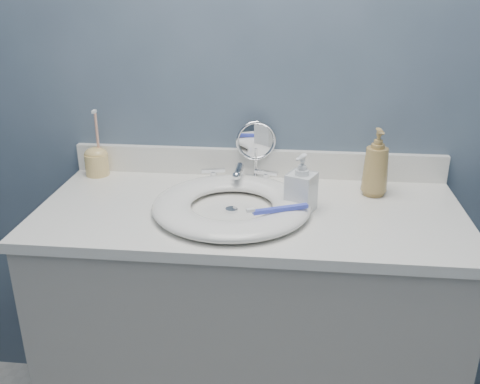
# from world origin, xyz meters

# --- Properties ---
(back_wall) EXTENTS (2.20, 0.02, 2.40)m
(back_wall) POSITION_xyz_m (0.00, 1.25, 1.20)
(back_wall) COLOR #445466
(back_wall) RESTS_ON ground
(vanity_cabinet) EXTENTS (1.20, 0.55, 0.85)m
(vanity_cabinet) POSITION_xyz_m (0.00, 0.97, 0.42)
(vanity_cabinet) COLOR #A8A29A
(vanity_cabinet) RESTS_ON ground
(countertop) EXTENTS (1.22, 0.57, 0.03)m
(countertop) POSITION_xyz_m (0.00, 0.97, 0.86)
(countertop) COLOR white
(countertop) RESTS_ON vanity_cabinet
(backsplash) EXTENTS (1.22, 0.02, 0.09)m
(backsplash) POSITION_xyz_m (0.00, 1.24, 0.93)
(backsplash) COLOR white
(backsplash) RESTS_ON countertop
(basin) EXTENTS (0.45, 0.45, 0.04)m
(basin) POSITION_xyz_m (-0.05, 0.94, 0.90)
(basin) COLOR white
(basin) RESTS_ON countertop
(drain) EXTENTS (0.04, 0.04, 0.01)m
(drain) POSITION_xyz_m (-0.05, 0.94, 0.88)
(drain) COLOR silver
(drain) RESTS_ON countertop
(faucet) EXTENTS (0.25, 0.13, 0.07)m
(faucet) POSITION_xyz_m (-0.05, 1.14, 0.91)
(faucet) COLOR silver
(faucet) RESTS_ON countertop
(makeup_mirror) EXTENTS (0.13, 0.07, 0.19)m
(makeup_mirror) POSITION_xyz_m (-0.00, 1.21, 0.99)
(makeup_mirror) COLOR silver
(makeup_mirror) RESTS_ON countertop
(soap_bottle_amber) EXTENTS (0.09, 0.09, 0.21)m
(soap_bottle_amber) POSITION_xyz_m (0.36, 1.11, 0.98)
(soap_bottle_amber) COLOR #A7874B
(soap_bottle_amber) RESTS_ON countertop
(soap_bottle_clear) EXTENTS (0.10, 0.10, 0.17)m
(soap_bottle_clear) POSITION_xyz_m (0.14, 0.97, 0.96)
(soap_bottle_clear) COLOR white
(soap_bottle_clear) RESTS_ON countertop
(toothbrush_holder) EXTENTS (0.08, 0.08, 0.22)m
(toothbrush_holder) POSITION_xyz_m (-0.53, 1.19, 0.93)
(toothbrush_holder) COLOR #E4C072
(toothbrush_holder) RESTS_ON countertop
(toothbrush_lying) EXTENTS (0.16, 0.08, 0.02)m
(toothbrush_lying) POSITION_xyz_m (0.08, 0.87, 0.92)
(toothbrush_lying) COLOR blue
(toothbrush_lying) RESTS_ON basin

